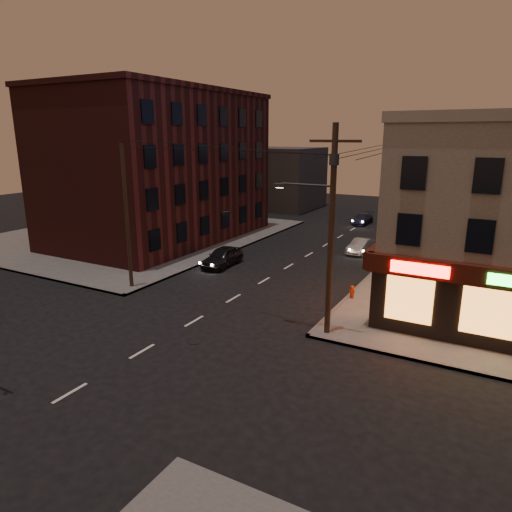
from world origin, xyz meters
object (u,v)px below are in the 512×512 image
Objects in this scene: sedan_near at (223,257)px; sedan_mid at (360,246)px; fire_hydrant at (352,291)px; sedan_far at (362,219)px.

sedan_near reaches higher than sedan_mid.
sedan_mid is 4.52× the size of fire_hydrant.
sedan_near is at bearing -126.15° from sedan_mid.
fire_hydrant is (10.86, -2.56, -0.14)m from sedan_near.
sedan_near reaches higher than sedan_far.
sedan_mid is at bearing 103.95° from fire_hydrant.
sedan_near is 22.12m from sedan_far.
sedan_far is at bearing 104.80° from fire_hydrant.
fire_hydrant is (6.40, -24.23, -0.01)m from sedan_far.
sedan_far is (-3.57, 12.81, -0.00)m from sedan_mid.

